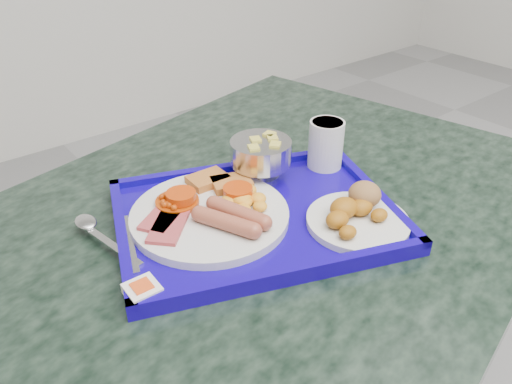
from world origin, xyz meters
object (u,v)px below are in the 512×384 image
Objects in this scene: main_plate at (214,209)px; fruit_bowl at (261,153)px; tray at (256,217)px; juice_cup at (326,143)px; table at (247,306)px; bread_plate at (357,214)px.

fruit_bowl is (0.13, 0.05, 0.03)m from main_plate.
main_plate is (-0.05, 0.04, 0.02)m from tray.
main_plate is 2.81× the size of juice_cup.
fruit_bowl is at bearing 20.11° from main_plate.
juice_cup is at bearing 2.10° from main_plate.
bread_plate reaches higher than table.
bread_plate is (0.12, -0.12, 0.21)m from table.
main_plate is at bearing 150.54° from table.
fruit_bowl is (-0.03, 0.19, 0.03)m from bread_plate.
tray is at bearing -32.97° from main_plate.
main_plate is 0.14m from fruit_bowl.
fruit_bowl is at bearing 39.31° from table.
juice_cup reaches higher than fruit_bowl.
table is at bearing 135.96° from tray.
bread_plate is at bearing -46.56° from tray.
tray is 0.20m from juice_cup.
juice_cup is (0.20, 0.03, 0.24)m from table.
tray is at bearing -44.04° from table.
fruit_bowl is 0.12m from juice_cup.
tray is 4.84× the size of fruit_bowl.
juice_cup is (0.09, 0.15, 0.03)m from bread_plate.
main_plate is at bearing 137.48° from bread_plate.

